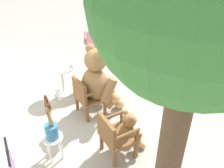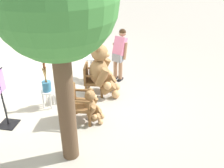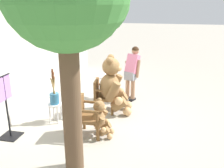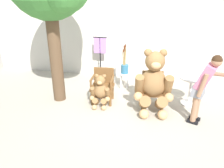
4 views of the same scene
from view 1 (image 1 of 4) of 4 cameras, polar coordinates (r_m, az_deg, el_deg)
The scene contains 10 objects.
ground_plane at distance 5.13m, azimuth 1.86°, elevation -9.19°, with size 60.00×60.00×0.00m, color #A8A091.
wooden_chair_left at distance 4.26m, azimuth 0.77°, elevation -11.57°, with size 0.59×0.55×0.86m.
wooden_chair_right at distance 5.15m, azimuth -5.62°, elevation -2.60°, with size 0.62×0.58×0.86m.
teddy_bear_large at distance 5.08m, azimuth -3.12°, elevation 0.76°, with size 0.91×0.90×1.50m.
teddy_bear_small at distance 4.40m, azimuth 4.11°, elevation -10.80°, with size 0.50×0.48×0.84m.
person_visitor at distance 5.93m, azimuth -4.15°, elevation 7.80°, with size 0.83×0.47×1.55m.
white_stool at distance 4.41m, azimuth -13.22°, elevation -12.70°, with size 0.34×0.34×0.46m.
brush_bucket at distance 4.20m, azimuth -13.73°, elevation -9.82°, with size 0.22×0.22×0.85m.
round_side_table at distance 5.84m, azimuth -11.37°, elevation 1.47°, with size 0.56×0.56×0.72m.
patio_tree at distance 2.32m, azimuth 18.55°, elevation 16.92°, with size 1.96×1.86×3.89m.
Camera 1 is at (-3.31, 1.83, 3.47)m, focal length 40.00 mm.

